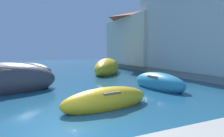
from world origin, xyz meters
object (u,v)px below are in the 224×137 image
at_px(moored_boat_4, 159,83).
at_px(waterfront_building_main, 203,17).
at_px(moored_boat_3, 107,68).
at_px(moored_boat_5, 29,71).
at_px(waterfront_building_annex, 146,36).
at_px(moored_boat_7, 107,100).

height_order(moored_boat_4, waterfront_building_main, waterfront_building_main).
xyz_separation_m(moored_boat_3, moored_boat_4, (-0.17, -7.81, -0.18)).
bearing_deg(moored_boat_5, moored_boat_4, -9.74).
distance_m(moored_boat_3, moored_boat_5, 6.85).
height_order(moored_boat_3, moored_boat_5, moored_boat_3).
distance_m(waterfront_building_main, waterfront_building_annex, 8.48).
height_order(waterfront_building_main, waterfront_building_annex, waterfront_building_main).
height_order(moored_boat_4, waterfront_building_annex, waterfront_building_annex).
bearing_deg(waterfront_building_main, waterfront_building_annex, 90.00).
distance_m(moored_boat_5, moored_boat_7, 11.76).
bearing_deg(moored_boat_5, moored_boat_7, -31.80).
distance_m(moored_boat_7, waterfront_building_annex, 18.20).
distance_m(moored_boat_4, waterfront_building_annex, 14.33).
bearing_deg(waterfront_building_annex, moored_boat_5, -169.85).
relative_size(moored_boat_7, waterfront_building_annex, 0.36).
distance_m(moored_boat_3, waterfront_building_main, 9.38).
height_order(moored_boat_3, waterfront_building_main, waterfront_building_main).
bearing_deg(moored_boat_5, waterfront_building_annex, 55.89).
height_order(moored_boat_3, moored_boat_7, moored_boat_3).
height_order(moored_boat_4, moored_boat_5, moored_boat_5).
height_order(moored_boat_4, moored_boat_7, moored_boat_4).
xyz_separation_m(moored_boat_4, moored_boat_7, (-3.94, -2.07, -0.05)).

